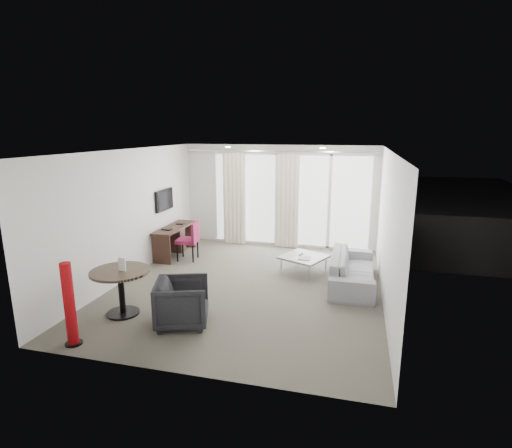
% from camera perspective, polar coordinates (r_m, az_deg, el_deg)
% --- Properties ---
extents(floor, '(5.00, 6.00, 0.00)m').
position_cam_1_polar(floor, '(7.88, -1.09, -8.78)').
color(floor, '#585348').
rests_on(floor, ground).
extents(ceiling, '(5.00, 6.00, 0.00)m').
position_cam_1_polar(ceiling, '(7.32, -1.18, 10.44)').
color(ceiling, white).
rests_on(ceiling, ground).
extents(wall_left, '(0.00, 6.00, 2.60)m').
position_cam_1_polar(wall_left, '(8.49, -17.63, 1.37)').
color(wall_left, silver).
rests_on(wall_left, ground).
extents(wall_right, '(0.00, 6.00, 2.60)m').
position_cam_1_polar(wall_right, '(7.26, 18.27, -0.63)').
color(wall_right, silver).
rests_on(wall_right, ground).
extents(wall_front, '(5.00, 0.00, 2.60)m').
position_cam_1_polar(wall_front, '(4.78, -10.77, -7.29)').
color(wall_front, silver).
rests_on(wall_front, ground).
extents(window_panel, '(4.00, 0.02, 2.38)m').
position_cam_1_polar(window_panel, '(10.31, 4.89, 3.40)').
color(window_panel, white).
rests_on(window_panel, ground).
extents(window_frame, '(4.10, 0.06, 2.44)m').
position_cam_1_polar(window_frame, '(10.30, 4.88, 3.38)').
color(window_frame, white).
rests_on(window_frame, ground).
extents(curtain_left, '(0.60, 0.20, 2.38)m').
position_cam_1_polar(curtain_left, '(10.49, -3.11, 3.59)').
color(curtain_left, beige).
rests_on(curtain_left, ground).
extents(curtain_right, '(0.60, 0.20, 2.38)m').
position_cam_1_polar(curtain_right, '(10.16, 4.46, 3.26)').
color(curtain_right, beige).
rests_on(curtain_right, ground).
extents(curtain_track, '(4.80, 0.04, 0.04)m').
position_cam_1_polar(curtain_track, '(10.07, 3.16, 10.35)').
color(curtain_track, '#B2B2B7').
rests_on(curtain_track, ceiling).
extents(downlight_a, '(0.12, 0.12, 0.02)m').
position_cam_1_polar(downlight_a, '(9.11, -4.01, 10.91)').
color(downlight_a, '#FFE0B2').
rests_on(downlight_a, ceiling).
extents(downlight_b, '(0.12, 0.12, 0.02)m').
position_cam_1_polar(downlight_b, '(8.68, 9.50, 10.65)').
color(downlight_b, '#FFE0B2').
rests_on(downlight_b, ceiling).
extents(desk, '(0.47, 1.50, 0.70)m').
position_cam_1_polar(desk, '(9.84, -11.52, -2.38)').
color(desk, '#331D16').
rests_on(desk, floor).
extents(tv, '(0.05, 0.80, 0.50)m').
position_cam_1_polar(tv, '(9.70, -12.95, 3.38)').
color(tv, black).
rests_on(tv, wall_left).
extents(desk_chair, '(0.53, 0.50, 0.90)m').
position_cam_1_polar(desk_chair, '(9.41, -9.78, -2.40)').
color(desk_chair, maroon).
rests_on(desk_chair, floor).
extents(round_table, '(1.14, 1.14, 0.76)m').
position_cam_1_polar(round_table, '(6.96, -18.65, -9.22)').
color(round_table, '#37281C').
rests_on(round_table, floor).
extents(menu_card, '(0.12, 0.03, 0.22)m').
position_cam_1_polar(menu_card, '(6.80, -18.51, -6.69)').
color(menu_card, white).
rests_on(menu_card, round_table).
extents(red_lamp, '(0.31, 0.31, 1.21)m').
position_cam_1_polar(red_lamp, '(6.21, -25.10, -10.36)').
color(red_lamp, '#95090E').
rests_on(red_lamp, floor).
extents(tub_armchair, '(1.00, 0.99, 0.73)m').
position_cam_1_polar(tub_armchair, '(6.39, -10.49, -10.95)').
color(tub_armchair, black).
rests_on(tub_armchair, floor).
extents(coffee_table, '(1.10, 1.10, 0.37)m').
position_cam_1_polar(coffee_table, '(8.55, 6.82, -5.76)').
color(coffee_table, gray).
rests_on(coffee_table, floor).
extents(remote, '(0.08, 0.16, 0.02)m').
position_cam_1_polar(remote, '(8.58, 6.47, -4.47)').
color(remote, black).
rests_on(remote, coffee_table).
extents(magazine, '(0.21, 0.27, 0.01)m').
position_cam_1_polar(magazine, '(8.35, 6.97, -4.99)').
color(magazine, gray).
rests_on(magazine, coffee_table).
extents(sofa, '(0.82, 2.09, 0.61)m').
position_cam_1_polar(sofa, '(8.09, 13.64, -6.26)').
color(sofa, gray).
rests_on(sofa, floor).
extents(terrace_slab, '(5.60, 3.00, 0.12)m').
position_cam_1_polar(terrace_slab, '(12.05, 5.96, -1.32)').
color(terrace_slab, '#4D4D50').
rests_on(terrace_slab, ground).
extents(rattan_chair_a, '(0.62, 0.62, 0.79)m').
position_cam_1_polar(rattan_chair_a, '(11.29, 6.97, 0.04)').
color(rattan_chair_a, brown).
rests_on(rattan_chair_a, terrace_slab).
extents(rattan_chair_b, '(0.65, 0.65, 0.84)m').
position_cam_1_polar(rattan_chair_b, '(11.36, 15.98, -0.16)').
color(rattan_chair_b, brown).
rests_on(rattan_chair_b, terrace_slab).
extents(rattan_table, '(0.67, 0.67, 0.55)m').
position_cam_1_polar(rattan_table, '(11.90, 11.76, -0.06)').
color(rattan_table, brown).
rests_on(rattan_table, terrace_slab).
extents(balustrade, '(5.50, 0.06, 1.05)m').
position_cam_1_polar(balustrade, '(13.33, 6.94, 2.54)').
color(balustrade, '#B2B2B7').
rests_on(balustrade, terrace_slab).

